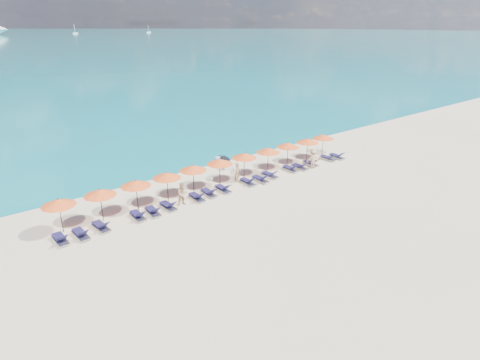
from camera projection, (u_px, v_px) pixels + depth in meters
ground at (267, 208)px, 28.11m from camera, size 1400.00×1400.00×0.00m
sailboat_near at (75, 33)px, 501.26m from camera, size 6.18×2.06×11.34m
sailboat_far at (149, 32)px, 559.39m from camera, size 5.82×1.94×10.67m
jetski at (224, 162)px, 36.24m from camera, size 1.45×2.58×0.87m
beachgoer_a at (238, 172)px, 32.46m from camera, size 0.71×0.71×1.66m
beachgoer_b at (183, 194)px, 28.29m from camera, size 0.90×0.61×1.72m
beachgoer_c at (313, 159)px, 35.47m from camera, size 1.29×0.92×1.82m
umbrella_0 at (58, 202)px, 24.15m from camera, size 2.10×2.10×2.28m
umbrella_1 at (100, 192)px, 25.57m from camera, size 2.10×2.10×2.28m
umbrella_2 at (136, 183)px, 27.06m from camera, size 2.10×2.10×2.28m
umbrella_3 at (167, 175)px, 28.48m from camera, size 2.10×2.10×2.28m
umbrella_4 at (193, 168)px, 29.92m from camera, size 2.10×2.10×2.28m
umbrella_5 at (220, 162)px, 31.30m from camera, size 2.10×2.10×2.28m
umbrella_6 at (244, 156)px, 32.72m from camera, size 2.10×2.10×2.28m
umbrella_7 at (268, 150)px, 34.14m from camera, size 2.10×2.10×2.28m
umbrella_8 at (288, 145)px, 35.60m from camera, size 2.10×2.10×2.28m
umbrella_9 at (308, 141)px, 36.91m from camera, size 2.10×2.10×2.28m
umbrella_10 at (323, 137)px, 38.24m from camera, size 2.10×2.10×2.28m
lounger_0 at (60, 239)px, 23.64m from camera, size 0.64×1.71×0.66m
lounger_1 at (81, 234)px, 24.20m from camera, size 0.69×1.72×0.66m
lounger_2 at (101, 226)px, 25.11m from camera, size 0.76×1.74×0.66m
lounger_3 at (138, 215)px, 26.52m from camera, size 0.70×1.73×0.66m
lounger_4 at (153, 211)px, 27.12m from camera, size 0.76×1.75×0.66m
lounger_5 at (168, 206)px, 27.92m from camera, size 0.65×1.71×0.66m
lounger_6 at (197, 197)px, 29.35m from camera, size 0.71×1.73×0.66m
lounger_7 at (209, 193)px, 30.10m from camera, size 0.72×1.73×0.66m
lounger_8 at (223, 188)px, 30.84m from camera, size 0.68×1.72×0.66m
lounger_9 at (248, 182)px, 32.19m from camera, size 0.71×1.73×0.66m
lounger_10 at (261, 179)px, 32.75m from camera, size 0.63×1.70×0.66m
lounger_11 at (270, 175)px, 33.68m from camera, size 0.73×1.74×0.66m
lounger_12 at (290, 168)px, 35.10m from camera, size 0.65×1.71×0.66m
lounger_13 at (300, 166)px, 35.60m from camera, size 0.64×1.71×0.66m
lounger_14 at (311, 163)px, 36.47m from camera, size 0.78×1.75×0.66m
lounger_15 at (328, 158)px, 37.88m from camera, size 0.64×1.71×0.66m
lounger_16 at (337, 156)px, 38.39m from camera, size 0.75×1.74×0.66m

